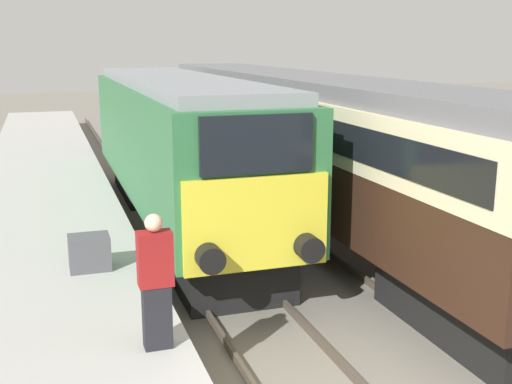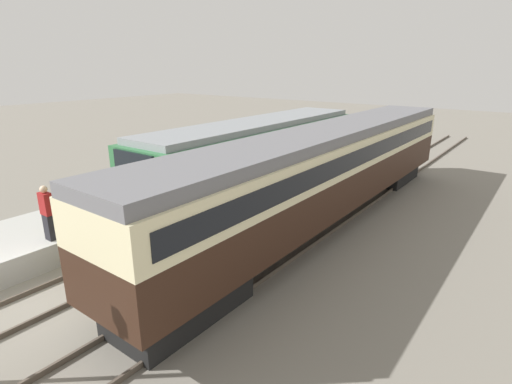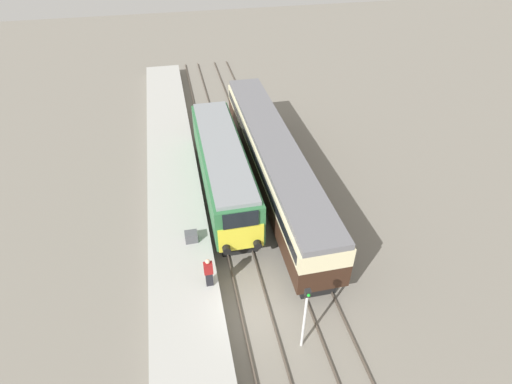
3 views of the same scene
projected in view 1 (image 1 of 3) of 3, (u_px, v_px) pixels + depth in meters
platform_left at (48, 243)px, 14.03m from camera, size 3.50×50.00×0.82m
rails_near_track at (231, 289)px, 12.34m from camera, size 1.51×60.00×0.14m
rails_far_track at (387, 269)px, 13.39m from camera, size 1.50×60.00×0.14m
locomotive at (177, 145)px, 16.35m from camera, size 2.70×13.24×3.87m
passenger_carriage at (301, 131)px, 17.36m from camera, size 2.75×20.04×3.87m
person_on_platform at (156, 282)px, 8.15m from camera, size 0.44×0.26×1.79m
luggage_crate at (89, 252)px, 11.17m from camera, size 0.70×0.56×0.60m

